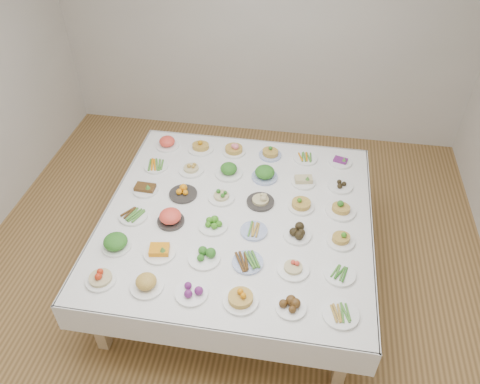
% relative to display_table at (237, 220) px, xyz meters
% --- Properties ---
extents(room_envelope, '(5.02, 5.02, 2.81)m').
position_rel_display_table_xyz_m(room_envelope, '(-0.10, -0.03, 1.15)').
color(room_envelope, '#A07843').
rests_on(room_envelope, ground).
extents(display_table, '(2.29, 2.29, 0.75)m').
position_rel_display_table_xyz_m(display_table, '(0.00, 0.00, 0.00)').
color(display_table, white).
rests_on(display_table, ground).
extents(dish_0, '(0.24, 0.24, 0.13)m').
position_rel_display_table_xyz_m(dish_0, '(-0.88, -0.87, 0.13)').
color(dish_0, white).
rests_on(dish_0, display_table).
extents(dish_1, '(0.24, 0.24, 0.14)m').
position_rel_display_table_xyz_m(dish_1, '(-0.52, -0.87, 0.13)').
color(dish_1, white).
rests_on(dish_1, display_table).
extents(dish_2, '(0.24, 0.24, 0.11)m').
position_rel_display_table_xyz_m(dish_2, '(-0.18, -0.88, 0.11)').
color(dish_2, white).
rests_on(dish_2, display_table).
extents(dish_3, '(0.25, 0.25, 0.15)m').
position_rel_display_table_xyz_m(dish_3, '(0.17, -0.88, 0.14)').
color(dish_3, white).
rests_on(dish_3, display_table).
extents(dish_4, '(0.22, 0.22, 0.10)m').
position_rel_display_table_xyz_m(dish_4, '(0.53, -0.88, 0.11)').
color(dish_4, white).
rests_on(dish_4, display_table).
extents(dish_5, '(0.25, 0.25, 0.05)m').
position_rel_display_table_xyz_m(dish_5, '(0.88, -0.88, 0.09)').
color(dish_5, white).
rests_on(dish_5, display_table).
extents(dish_6, '(0.23, 0.23, 0.14)m').
position_rel_display_table_xyz_m(dish_6, '(-0.88, -0.53, 0.13)').
color(dish_6, white).
rests_on(dish_6, display_table).
extents(dish_7, '(0.25, 0.25, 0.11)m').
position_rel_display_table_xyz_m(dish_7, '(-0.53, -0.53, 0.11)').
color(dish_7, white).
rests_on(dish_7, display_table).
extents(dish_8, '(0.25, 0.25, 0.11)m').
position_rel_display_table_xyz_m(dish_8, '(-0.17, -0.54, 0.12)').
color(dish_8, white).
rests_on(dish_8, display_table).
extents(dish_9, '(0.27, 0.25, 0.06)m').
position_rel_display_table_xyz_m(dish_9, '(0.17, -0.52, 0.09)').
color(dish_9, '#4C66B2').
rests_on(dish_9, display_table).
extents(dish_10, '(0.24, 0.24, 0.11)m').
position_rel_display_table_xyz_m(dish_10, '(0.52, -0.53, 0.11)').
color(dish_10, white).
rests_on(dish_10, display_table).
extents(dish_11, '(0.24, 0.24, 0.05)m').
position_rel_display_table_xyz_m(dish_11, '(0.87, -0.52, 0.08)').
color(dish_11, white).
rests_on(dish_11, display_table).
extents(dish_12, '(0.25, 0.24, 0.06)m').
position_rel_display_table_xyz_m(dish_12, '(-0.87, -0.17, 0.09)').
color(dish_12, white).
rests_on(dish_12, display_table).
extents(dish_13, '(0.26, 0.26, 0.14)m').
position_rel_display_table_xyz_m(dish_13, '(-0.54, -0.18, 0.13)').
color(dish_13, '#2C2A27').
rests_on(dish_13, display_table).
extents(dish_14, '(0.24, 0.24, 0.10)m').
position_rel_display_table_xyz_m(dish_14, '(-0.17, -0.17, 0.11)').
color(dish_14, white).
rests_on(dish_14, display_table).
extents(dish_15, '(0.22, 0.22, 0.05)m').
position_rel_display_table_xyz_m(dish_15, '(0.17, -0.18, 0.08)').
color(dish_15, '#4C66B2').
rests_on(dish_15, display_table).
extents(dish_16, '(0.22, 0.22, 0.10)m').
position_rel_display_table_xyz_m(dish_16, '(0.53, -0.17, 0.11)').
color(dish_16, white).
rests_on(dish_16, display_table).
extents(dish_17, '(0.23, 0.23, 0.13)m').
position_rel_display_table_xyz_m(dish_17, '(0.87, -0.18, 0.12)').
color(dish_17, white).
rests_on(dish_17, display_table).
extents(dish_18, '(0.23, 0.23, 0.11)m').
position_rel_display_table_xyz_m(dish_18, '(-0.87, 0.18, 0.11)').
color(dish_18, white).
rests_on(dish_18, display_table).
extents(dish_19, '(0.25, 0.25, 0.10)m').
position_rel_display_table_xyz_m(dish_19, '(-0.52, 0.17, 0.11)').
color(dish_19, '#2C2A27').
rests_on(dish_19, display_table).
extents(dish_20, '(0.23, 0.23, 0.12)m').
position_rel_display_table_xyz_m(dish_20, '(-0.17, 0.18, 0.12)').
color(dish_20, white).
rests_on(dish_20, display_table).
extents(dish_21, '(0.25, 0.25, 0.14)m').
position_rel_display_table_xyz_m(dish_21, '(0.18, 0.18, 0.13)').
color(dish_21, '#2C2A27').
rests_on(dish_21, display_table).
extents(dish_22, '(0.23, 0.23, 0.13)m').
position_rel_display_table_xyz_m(dish_22, '(0.53, 0.18, 0.12)').
color(dish_22, white).
rests_on(dish_22, display_table).
extents(dish_23, '(0.26, 0.26, 0.15)m').
position_rel_display_table_xyz_m(dish_23, '(0.87, 0.18, 0.13)').
color(dish_23, white).
rests_on(dish_23, display_table).
extents(dish_24, '(0.23, 0.23, 0.06)m').
position_rel_display_table_xyz_m(dish_24, '(-0.88, 0.52, 0.09)').
color(dish_24, white).
rests_on(dish_24, display_table).
extents(dish_25, '(0.24, 0.24, 0.12)m').
position_rel_display_table_xyz_m(dish_25, '(-0.53, 0.52, 0.12)').
color(dish_25, white).
rests_on(dish_25, display_table).
extents(dish_26, '(0.26, 0.26, 0.14)m').
position_rel_display_table_xyz_m(dish_26, '(-0.17, 0.53, 0.13)').
color(dish_26, white).
rests_on(dish_26, display_table).
extents(dish_27, '(0.24, 0.24, 0.16)m').
position_rel_display_table_xyz_m(dish_27, '(0.17, 0.53, 0.14)').
color(dish_27, '#4C66B2').
rests_on(dish_27, display_table).
extents(dish_28, '(0.22, 0.22, 0.09)m').
position_rel_display_table_xyz_m(dish_28, '(0.53, 0.52, 0.10)').
color(dish_28, white).
rests_on(dish_28, display_table).
extents(dish_29, '(0.23, 0.23, 0.09)m').
position_rel_display_table_xyz_m(dish_29, '(0.87, 0.52, 0.10)').
color(dish_29, white).
rests_on(dish_29, display_table).
extents(dish_30, '(0.23, 0.23, 0.14)m').
position_rel_display_table_xyz_m(dish_30, '(-0.87, 0.87, 0.13)').
color(dish_30, white).
rests_on(dish_30, display_table).
extents(dish_31, '(0.25, 0.25, 0.15)m').
position_rel_display_table_xyz_m(dish_31, '(-0.52, 0.88, 0.14)').
color(dish_31, white).
rests_on(dish_31, display_table).
extents(dish_32, '(0.24, 0.23, 0.15)m').
position_rel_display_table_xyz_m(dish_32, '(-0.18, 0.88, 0.14)').
color(dish_32, white).
rests_on(dish_32, display_table).
extents(dish_33, '(0.22, 0.22, 0.12)m').
position_rel_display_table_xyz_m(dish_33, '(0.18, 0.88, 0.12)').
color(dish_33, '#4C66B2').
rests_on(dish_33, display_table).
extents(dish_34, '(0.23, 0.23, 0.05)m').
position_rel_display_table_xyz_m(dish_34, '(0.53, 0.89, 0.08)').
color(dish_34, white).
rests_on(dish_34, display_table).
extents(dish_35, '(0.22, 0.22, 0.09)m').
position_rel_display_table_xyz_m(dish_35, '(0.87, 0.88, 0.10)').
color(dish_35, white).
rests_on(dish_35, display_table).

